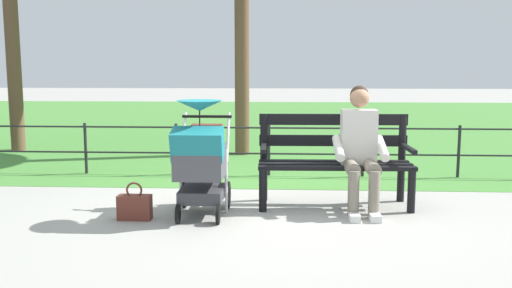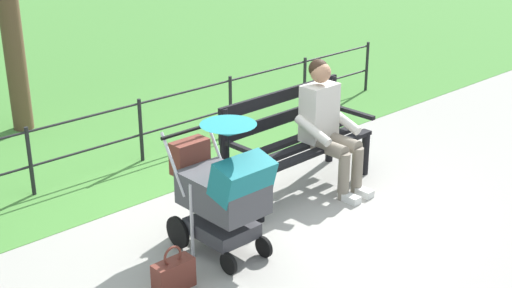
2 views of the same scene
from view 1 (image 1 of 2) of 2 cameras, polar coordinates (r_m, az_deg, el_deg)
name	(u,v)px [view 1 (image 1 of 2)]	position (r m, az deg, el deg)	size (l,w,h in m)	color
ground_plane	(264,206)	(5.98, 0.79, -6.33)	(60.00, 60.00, 0.00)	#9E9B93
grass_lawn	(278,122)	(14.66, 2.21, 2.25)	(40.00, 16.00, 0.01)	#478438
park_bench	(334,156)	(6.00, 7.96, -1.23)	(1.61, 0.64, 0.96)	black
person_on_bench	(360,145)	(5.79, 10.53, -0.11)	(0.54, 0.74, 1.28)	slate
stroller	(201,157)	(5.50, -5.58, -1.32)	(0.52, 0.90, 1.15)	black
handbag	(135,207)	(5.57, -12.23, -6.24)	(0.32, 0.14, 0.37)	brown
park_fence	(289,145)	(7.52, 3.40, -0.10)	(7.56, 0.04, 0.70)	black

